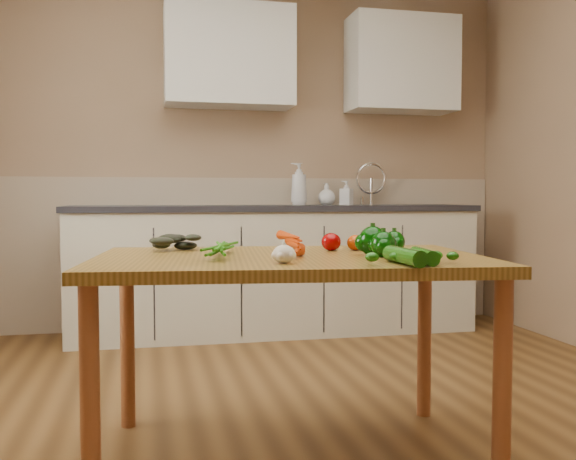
% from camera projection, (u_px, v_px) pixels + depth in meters
% --- Properties ---
extents(room, '(4.04, 5.04, 2.64)m').
position_uv_depth(room, '(325.00, 123.00, 2.49)').
color(room, brown).
rests_on(room, ground).
extents(counter_run, '(2.84, 0.64, 1.14)m').
position_uv_depth(counter_run, '(276.00, 268.00, 4.54)').
color(counter_run, beige).
rests_on(counter_run, ground).
extents(upper_cabinets, '(2.15, 0.35, 0.70)m').
position_uv_depth(upper_cabinets, '(313.00, 61.00, 4.66)').
color(upper_cabinets, silver).
rests_on(upper_cabinets, room).
extents(table, '(1.49, 1.05, 0.75)m').
position_uv_depth(table, '(289.00, 278.00, 2.34)').
color(table, olive).
rests_on(table, ground).
extents(soap_bottle_a, '(0.13, 0.13, 0.30)m').
position_uv_depth(soap_bottle_a, '(299.00, 184.00, 4.62)').
color(soap_bottle_a, silver).
rests_on(soap_bottle_a, counter_run).
extents(soap_bottle_b, '(0.12, 0.11, 0.18)m').
position_uv_depth(soap_bottle_b, '(346.00, 193.00, 4.74)').
color(soap_bottle_b, silver).
rests_on(soap_bottle_b, counter_run).
extents(soap_bottle_c, '(0.17, 0.17, 0.16)m').
position_uv_depth(soap_bottle_c, '(327.00, 194.00, 4.72)').
color(soap_bottle_c, silver).
rests_on(soap_bottle_c, counter_run).
extents(carrot_bunch, '(0.28, 0.23, 0.07)m').
position_uv_depth(carrot_bunch, '(270.00, 246.00, 2.32)').
color(carrot_bunch, '#C93604').
rests_on(carrot_bunch, table).
extents(leafy_greens, '(0.20, 0.18, 0.10)m').
position_uv_depth(leafy_greens, '(177.00, 238.00, 2.55)').
color(leafy_greens, black).
rests_on(leafy_greens, table).
extents(garlic_bulb, '(0.07, 0.07, 0.06)m').
position_uv_depth(garlic_bulb, '(284.00, 254.00, 2.05)').
color(garlic_bulb, silver).
rests_on(garlic_bulb, table).
extents(pepper_a, '(0.10, 0.10, 0.10)m').
position_uv_depth(pepper_a, '(373.00, 241.00, 2.34)').
color(pepper_a, '#033102').
rests_on(pepper_a, table).
extents(pepper_b, '(0.08, 0.08, 0.08)m').
position_uv_depth(pepper_b, '(394.00, 242.00, 2.45)').
color(pepper_b, '#033102').
rests_on(pepper_b, table).
extents(pepper_c, '(0.09, 0.09, 0.09)m').
position_uv_depth(pepper_c, '(383.00, 244.00, 2.27)').
color(pepper_c, '#033102').
rests_on(pepper_c, table).
extents(tomato_a, '(0.08, 0.08, 0.07)m').
position_uv_depth(tomato_a, '(331.00, 242.00, 2.53)').
color(tomato_a, '#870203').
rests_on(tomato_a, table).
extents(tomato_b, '(0.07, 0.07, 0.06)m').
position_uv_depth(tomato_b, '(355.00, 243.00, 2.55)').
color(tomato_b, '#B93704').
rests_on(tomato_b, table).
extents(tomato_c, '(0.07, 0.07, 0.07)m').
position_uv_depth(tomato_c, '(389.00, 243.00, 2.50)').
color(tomato_c, '#B93704').
rests_on(tomato_c, table).
extents(zucchini_a, '(0.07, 0.19, 0.05)m').
position_uv_depth(zucchini_a, '(424.00, 256.00, 2.05)').
color(zucchini_a, '#0E4607').
rests_on(zucchini_a, table).
extents(zucchini_b, '(0.06, 0.22, 0.05)m').
position_uv_depth(zucchini_b, '(404.00, 256.00, 2.02)').
color(zucchini_b, '#0E4607').
rests_on(zucchini_b, table).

